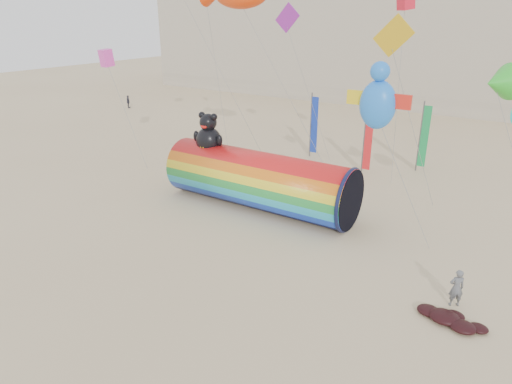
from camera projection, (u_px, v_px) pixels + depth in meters
The scene contains 7 objects.
ground at pixel (232, 242), 23.51m from camera, with size 160.00×160.00×0.00m, color #CCB58C.
hotel_building at pixel (359, 18), 61.60m from camera, with size 60.40×15.40×20.60m.
windsock_assembly at pixel (259, 179), 27.20m from camera, with size 11.80×3.59×5.44m.
kite_handler at pixel (456, 288), 18.16m from camera, with size 0.60×0.39×1.63m, color slate.
fabric_bundle at pixel (450, 319), 17.36m from camera, with size 2.62×1.35×0.41m.
festival_banners at pixel (366, 133), 34.00m from camera, with size 8.97×3.02×5.20m.
flying_kites at pixel (311, 21), 22.69m from camera, with size 26.90×12.02×11.18m.
Camera 1 is at (12.51, -16.82, 11.04)m, focal length 32.00 mm.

